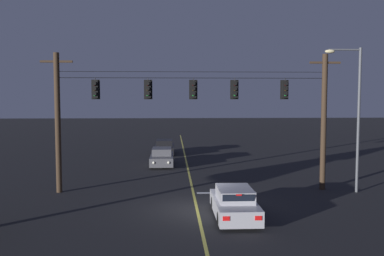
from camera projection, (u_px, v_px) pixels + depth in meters
ground_plane at (197, 208)px, 20.21m from camera, size 180.00×180.00×0.00m
lane_centre_stripe at (189, 172)px, 30.02m from camera, size 0.14×60.00×0.01m
stop_bar_paint at (227, 193)px, 23.54m from camera, size 3.40×0.36×0.01m
signal_span_assembly at (193, 120)px, 23.74m from camera, size 17.14×0.32×7.94m
traffic_light_leftmost at (95, 89)px, 23.33m from camera, size 0.48×0.41×1.22m
traffic_light_left_inner at (148, 89)px, 23.47m from camera, size 0.48×0.41×1.22m
traffic_light_centre at (193, 89)px, 23.60m from camera, size 0.48×0.41×1.22m
traffic_light_right_inner at (235, 90)px, 23.71m from camera, size 0.48×0.41×1.22m
traffic_light_rightmost at (285, 90)px, 23.86m from camera, size 0.48×0.41×1.22m
car_waiting_near_lane at (234, 204)px, 18.58m from camera, size 1.80×4.33×1.39m
car_oncoming_lead at (162, 157)px, 33.01m from camera, size 1.80×4.42×1.39m
car_oncoming_trailing at (164, 148)px, 39.45m from camera, size 1.80×4.42×1.39m
street_lamp_corner at (354, 106)px, 23.34m from camera, size 2.11×0.30×8.21m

